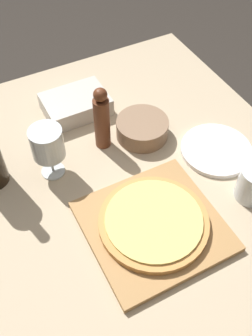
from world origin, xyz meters
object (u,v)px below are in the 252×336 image
Objects in this scene: pizza at (154,222)px; pepper_mill at (102,120)px; wine_glass at (47,144)px; small_bowl at (142,128)px.

pizza is 1.33× the size of pepper_mill.
wine_glass is at bearing -169.33° from pepper_mill.
pizza is 0.33m from wine_glass.
pizza is at bearing -114.07° from small_bowl.
wine_glass is (-0.15, 0.28, 0.08)m from pizza.
pepper_mill is 1.30× the size of wine_glass.
pizza is 0.32m from small_bowl.
wine_glass is at bearing -177.89° from small_bowl.
pepper_mill reaches higher than small_bowl.
small_bowl reaches higher than pizza.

